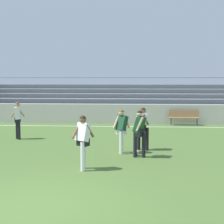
{
  "coord_description": "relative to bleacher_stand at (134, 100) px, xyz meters",
  "views": [
    {
      "loc": [
        2.26,
        -6.99,
        2.76
      ],
      "look_at": [
        1.28,
        7.06,
        1.4
      ],
      "focal_mm": 54.27,
      "sensor_mm": 36.0,
      "label": 1
    }
  ],
  "objects": [
    {
      "name": "player_dark_wide_right",
      "position": [
        0.23,
        -12.45,
        -0.25
      ],
      "size": [
        0.51,
        0.61,
        1.68
      ],
      "color": "black",
      "rests_on": "ground"
    },
    {
      "name": "player_white_pressing_high",
      "position": [
        0.38,
        -11.2,
        -0.26
      ],
      "size": [
        0.5,
        0.5,
        1.67
      ],
      "color": "black",
      "rests_on": "ground"
    },
    {
      "name": "player_white_dropping_back",
      "position": [
        -5.33,
        -9.18,
        -0.22
      ],
      "size": [
        0.56,
        0.47,
        1.72
      ],
      "color": "black",
      "rests_on": "ground"
    },
    {
      "name": "ground_plane",
      "position": [
        -2.17,
        -17.3,
        -1.25
      ],
      "size": [
        160.0,
        160.0,
        0.0
      ],
      "primitive_type": "plane",
      "color": "#4C6B30"
    },
    {
      "name": "player_dark_wide_left",
      "position": [
        -0.44,
        -11.81,
        -0.27
      ],
      "size": [
        0.65,
        0.54,
        1.65
      ],
      "color": "white",
      "rests_on": "ground"
    },
    {
      "name": "field_line_sideline",
      "position": [
        -2.17,
        -4.65,
        -1.25
      ],
      "size": [
        44.0,
        0.12,
        0.01
      ],
      "primitive_type": "cube",
      "color": "white",
      "rests_on": "ground"
    },
    {
      "name": "sideline_wall",
      "position": [
        -2.17,
        -3.29,
        -0.65
      ],
      "size": [
        48.0,
        0.16,
        1.2
      ],
      "primitive_type": "cube",
      "color": "#BCB7AD",
      "rests_on": "ground"
    },
    {
      "name": "bleacher_stand",
      "position": [
        0.0,
        0.0,
        0.0
      ],
      "size": [
        22.31,
        5.01,
        2.93
      ],
      "color": "#B2B2B7",
      "rests_on": "ground"
    },
    {
      "name": "player_white_deep_cover",
      "position": [
        -1.5,
        -14.23,
        -0.26
      ],
      "size": [
        0.68,
        0.51,
        1.67
      ],
      "color": "white",
      "rests_on": "ground"
    },
    {
      "name": "soccer_ball",
      "position": [
        0.12,
        -12.22,
        -1.14
      ],
      "size": [
        0.22,
        0.22,
        0.22
      ],
      "primitive_type": "sphere",
      "color": "white",
      "rests_on": "ground"
    },
    {
      "name": "bench_near_wall_gap",
      "position": [
        3.01,
        -3.7,
        -0.71
      ],
      "size": [
        1.8,
        0.4,
        0.9
      ],
      "color": "#99754C",
      "rests_on": "ground"
    }
  ]
}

